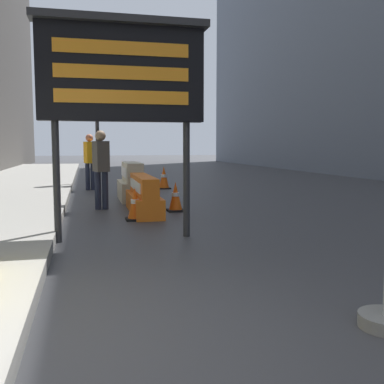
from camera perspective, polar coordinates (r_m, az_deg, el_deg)
The scene contains 10 objects.
ground_plane at distance 3.22m, azimuth -20.87°, elevation -19.42°, with size 120.00×120.00×0.00m, color #3F3F42.
message_board at distance 6.57m, azimuth -8.87°, elevation 14.67°, with size 2.43×0.36×3.11m.
jersey_barrier_orange_near at distance 9.08m, azimuth -6.18°, elevation -0.59°, with size 0.52×2.16×0.76m.
jersey_barrier_cream at distance 11.25m, azimuth -7.59°, elevation 1.06°, with size 0.64×1.62×0.94m.
traffic_cone_near at distance 8.23m, azimuth -7.25°, elevation -1.56°, with size 0.34×0.34×0.60m.
traffic_cone_mid at distance 14.13m, azimuth -3.59°, elevation 1.82°, with size 0.40×0.40×0.71m.
traffic_cone_far at distance 9.27m, azimuth -2.11°, elevation -0.65°, with size 0.34×0.34×0.61m.
traffic_light_near_curb at distance 15.07m, azimuth -11.98°, elevation 10.24°, with size 0.28×0.44×3.46m.
pedestrian_worker at distance 14.06m, azimuth -12.85°, elevation 4.34°, with size 0.37×0.50×1.70m.
pedestrian_passerby at distance 9.69m, azimuth -11.49°, elevation 3.62°, with size 0.35×0.49×1.67m.
Camera 1 is at (0.43, -2.88, 1.36)m, focal length 42.00 mm.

